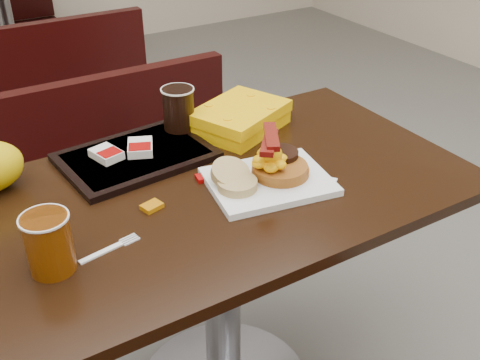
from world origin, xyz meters
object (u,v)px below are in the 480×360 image
tray (136,156)px  hashbrown_sleeve_right (140,147)px  fork (101,253)px  coffee_cup_far (178,109)px  platter (269,181)px  clamshell (240,118)px  bench_near_n (127,189)px  hashbrown_sleeve_left (106,154)px  table_far (10,44)px  pancake_stack (281,168)px  table_near (223,301)px  knife (304,174)px  bench_far_s (41,83)px  coffee_cup_near (49,244)px

tray → hashbrown_sleeve_right: 0.03m
fork → coffee_cup_far: bearing=37.0°
platter → coffee_cup_far: size_ratio=2.42×
tray → clamshell: 0.32m
bench_near_n → hashbrown_sleeve_left: 0.65m
table_far → coffee_cup_far: (0.04, -2.31, 0.45)m
table_far → pancake_stack: pancake_stack is taller
bench_near_n → coffee_cup_far: bearing=-84.8°
table_near → clamshell: clamshell is taller
fork → clamshell: 0.63m
platter → hashbrown_sleeve_left: hashbrown_sleeve_left is taller
pancake_stack → tray: pancake_stack is taller
bench_near_n → table_far: bearing=90.0°
pancake_stack → knife: bearing=-9.2°
bench_near_n → hashbrown_sleeve_right: hashbrown_sleeve_right is taller
pancake_stack → clamshell: bearing=78.3°
table_near → clamshell: (0.20, 0.23, 0.41)m
fork → hashbrown_sleeve_right: 0.40m
bench_far_s → hashbrown_sleeve_right: bearing=-93.7°
bench_far_s → tray: 1.73m
table_far → coffee_cup_near: bearing=-99.0°
pancake_stack → bench_near_n: bearing=100.2°
coffee_cup_near → tray: coffee_cup_near is taller
fork → knife: 0.53m
bench_far_s → pancake_stack: (0.14, -1.96, 0.42)m
platter → coffee_cup_near: (-0.53, -0.04, 0.05)m
hashbrown_sleeve_right → coffee_cup_far: (0.15, 0.07, 0.05)m
bench_near_n → tray: tray is taller
pancake_stack → clamshell: clamshell is taller
bench_far_s → knife: bearing=-84.2°
coffee_cup_near → fork: bearing=-1.3°
pancake_stack → coffee_cup_far: (-0.10, 0.35, 0.04)m
bench_far_s → tray: (-0.12, -1.68, 0.40)m
bench_near_n → clamshell: 0.66m
table_far → clamshell: clamshell is taller
bench_near_n → coffee_cup_near: coffee_cup_near is taller
coffee_cup_near → hashbrown_sleeve_right: coffee_cup_near is taller
bench_near_n → bench_far_s: same height
bench_near_n → hashbrown_sleeve_left: hashbrown_sleeve_left is taller
fork → table_near: bearing=7.5°
bench_far_s → hashbrown_sleeve_left: 1.73m
bench_far_s → knife: 2.01m
table_near → bench_near_n: table_near is taller
platter → hashbrown_sleeve_right: bearing=136.1°
hashbrown_sleeve_right → platter: bearing=-30.2°
coffee_cup_near → fork: coffee_cup_near is taller
fork → hashbrown_sleeve_right: hashbrown_sleeve_right is taller
table_near → knife: bearing=-18.4°
platter → coffee_cup_near: size_ratio=2.33×
hashbrown_sleeve_left → fork: bearing=-127.0°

